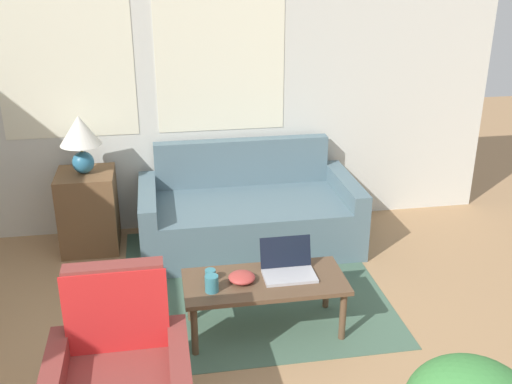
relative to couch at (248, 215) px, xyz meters
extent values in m
cube|color=silver|center=(-0.72, 0.48, 1.04)|extent=(6.09, 0.05, 2.60)
cube|color=white|center=(-1.43, 0.45, 1.29)|extent=(1.10, 0.01, 1.30)
cube|color=white|center=(-0.16, 0.45, 1.29)|extent=(1.10, 0.01, 1.30)
cube|color=#476651|center=(-0.10, -0.69, -0.25)|extent=(1.91, 2.02, 0.01)
cube|color=slate|center=(0.00, -0.07, -0.05)|extent=(1.54, 0.92, 0.42)
cube|color=slate|center=(0.00, 0.33, 0.16)|extent=(1.54, 0.12, 0.84)
cube|color=slate|center=(-0.84, -0.07, 0.03)|extent=(0.14, 0.92, 0.57)
cube|color=slate|center=(0.84, -0.07, 0.03)|extent=(0.14, 0.92, 0.57)
cube|color=brown|center=(-0.99, -1.91, 0.20)|extent=(0.50, 0.10, 0.91)
cube|color=red|center=(-0.99, -1.97, 0.31)|extent=(0.53, 0.01, 0.66)
cube|color=brown|center=(-1.34, 0.14, 0.08)|extent=(0.47, 0.47, 0.68)
ellipsoid|color=teal|center=(-1.34, 0.14, 0.51)|extent=(0.18, 0.18, 0.18)
cylinder|color=tan|center=(-1.34, 0.14, 0.63)|extent=(0.02, 0.02, 0.06)
cone|color=white|center=(-1.34, 0.14, 0.78)|extent=(0.33, 0.33, 0.24)
cube|color=brown|center=(-0.10, -1.30, 0.11)|extent=(1.06, 0.48, 0.03)
cylinder|color=brown|center=(-0.58, -1.50, -0.08)|extent=(0.04, 0.04, 0.35)
cylinder|color=brown|center=(0.38, -1.50, -0.08)|extent=(0.04, 0.04, 0.35)
cylinder|color=brown|center=(-0.58, -1.11, -0.08)|extent=(0.04, 0.04, 0.35)
cylinder|color=brown|center=(0.38, -1.11, -0.08)|extent=(0.04, 0.04, 0.35)
cube|color=#B7B7BC|center=(0.07, -1.30, 0.13)|extent=(0.34, 0.21, 0.02)
cube|color=black|center=(0.07, -1.17, 0.24)|extent=(0.34, 0.07, 0.21)
cylinder|color=teal|center=(-0.45, -1.38, 0.18)|extent=(0.09, 0.09, 0.11)
cylinder|color=teal|center=(-0.44, -1.25, 0.16)|extent=(0.07, 0.07, 0.07)
ellipsoid|color=#B23D38|center=(-0.25, -1.30, 0.15)|extent=(0.18, 0.18, 0.06)
camera|label=1|loc=(-0.73, -4.64, 2.12)|focal=42.00mm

